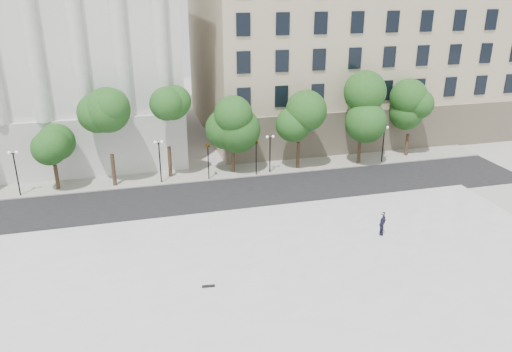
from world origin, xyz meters
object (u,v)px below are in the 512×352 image
(traffic_light_east, at_px, (256,140))
(skateboard, at_px, (208,286))
(person_lying, at_px, (381,232))
(traffic_light_west, at_px, (208,143))

(traffic_light_east, distance_m, skateboard, 20.81)
(person_lying, height_order, skateboard, person_lying)
(traffic_light_west, distance_m, person_lying, 18.89)
(traffic_light_west, height_order, traffic_light_east, traffic_light_west)
(traffic_light_west, bearing_deg, skateboard, -99.60)
(traffic_light_east, bearing_deg, traffic_light_west, 180.00)
(traffic_light_east, height_order, skateboard, traffic_light_east)
(traffic_light_east, bearing_deg, person_lying, -70.06)
(traffic_light_west, height_order, skateboard, traffic_light_west)
(person_lying, distance_m, skateboard, 14.05)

